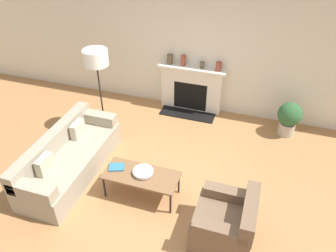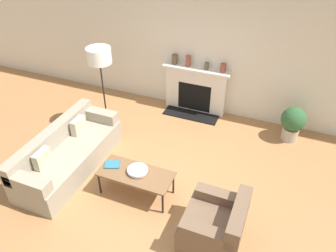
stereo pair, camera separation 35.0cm
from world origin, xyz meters
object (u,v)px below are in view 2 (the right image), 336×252
object	(u,v)px
mantel_vase_left	(175,59)
mantel_vase_center_right	(207,66)
coffee_table	(136,175)
book	(112,164)
fireplace	(196,90)
floor_lamp	(99,60)
potted_plant	(293,122)
couch	(68,154)
bowl	(138,170)
mantel_vase_center_left	(188,61)
armchair_near	(216,226)
mantel_vase_right	(223,68)

from	to	relation	value
mantel_vase_left	mantel_vase_center_right	bearing A→B (deg)	0.00
coffee_table	book	distance (m)	0.43
fireplace	floor_lamp	world-z (taller)	floor_lamp
coffee_table	floor_lamp	size ratio (longest dim) A/B	0.69
coffee_table	mantel_vase_left	xyz separation A→B (m)	(-0.43, 2.78, 0.72)
fireplace	potted_plant	xyz separation A→B (m)	(2.08, -0.34, -0.09)
couch	floor_lamp	size ratio (longest dim) A/B	1.27
bowl	floor_lamp	distance (m)	2.28
floor_lamp	mantel_vase_left	bearing A→B (deg)	52.74
bowl	mantel_vase_center_right	distance (m)	2.83
fireplace	coffee_table	distance (m)	2.77
fireplace	mantel_vase_center_left	world-z (taller)	mantel_vase_center_left
fireplace	book	bearing A→B (deg)	-100.32
mantel_vase_center_left	mantel_vase_center_right	size ratio (longest dim) A/B	1.60
potted_plant	mantel_vase_left	bearing A→B (deg)	172.14
armchair_near	coffee_table	xyz separation A→B (m)	(-1.40, 0.39, 0.10)
fireplace	floor_lamp	distance (m)	2.20
armchair_near	mantel_vase_left	bearing A→B (deg)	-149.95
potted_plant	armchair_near	bearing A→B (deg)	-104.86
mantel_vase_left	potted_plant	world-z (taller)	mantel_vase_left
coffee_table	mantel_vase_center_left	bearing A→B (deg)	92.73
mantel_vase_center_left	mantel_vase_center_right	bearing A→B (deg)	0.00
fireplace	couch	size ratio (longest dim) A/B	0.67
fireplace	couch	distance (m)	3.03
couch	floor_lamp	xyz separation A→B (m)	(-0.05, 1.37, 1.18)
couch	mantel_vase_left	distance (m)	2.95
couch	potted_plant	xyz separation A→B (m)	(3.52, 2.32, 0.11)
fireplace	mantel_vase_center_left	distance (m)	0.67
mantel_vase_center_left	mantel_vase_right	bearing A→B (deg)	0.00
fireplace	mantel_vase_left	world-z (taller)	mantel_vase_left
armchair_near	mantel_vase_left	xyz separation A→B (m)	(-1.83, 3.17, 0.82)
couch	mantel_vase_right	distance (m)	3.43
coffee_table	mantel_vase_left	size ratio (longest dim) A/B	5.83
fireplace	mantel_vase_left	size ratio (longest dim) A/B	7.19
floor_lamp	mantel_vase_left	world-z (taller)	floor_lamp
mantel_vase_center_left	potted_plant	size ratio (longest dim) A/B	0.32
mantel_vase_left	mantel_vase_center_right	distance (m)	0.70
book	mantel_vase_center_left	bearing A→B (deg)	62.70
coffee_table	couch	bearing A→B (deg)	175.47
coffee_table	mantel_vase_center_left	size ratio (longest dim) A/B	5.17
armchair_near	mantel_vase_center_right	xyz separation A→B (m)	(-1.13, 3.17, 0.79)
coffee_table	potted_plant	bearing A→B (deg)	48.47
mantel_vase_center_left	mantel_vase_right	size ratio (longest dim) A/B	1.27
fireplace	bowl	distance (m)	2.73
bowl	mantel_vase_center_right	world-z (taller)	mantel_vase_center_right
coffee_table	bowl	xyz separation A→B (m)	(0.02, 0.03, 0.07)
book	potted_plant	world-z (taller)	potted_plant
couch	mantel_vase_center_right	world-z (taller)	mantel_vase_center_right
potted_plant	book	bearing A→B (deg)	-137.05
mantel_vase_center_right	potted_plant	world-z (taller)	mantel_vase_center_right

